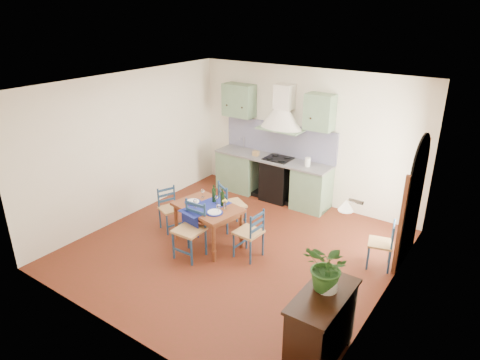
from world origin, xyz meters
name	(u,v)px	position (x,y,z in m)	size (l,w,h in m)	color
floor	(235,248)	(0.00, 0.00, 0.00)	(5.00, 5.00, 0.00)	#4E2510
back_wall	(280,152)	(-0.47, 2.29, 1.05)	(5.00, 0.96, 2.80)	white
right_wall	(396,210)	(2.50, 0.28, 1.34)	(0.26, 5.00, 2.80)	white
left_wall	(129,146)	(-2.50, 0.00, 1.40)	(0.04, 5.00, 2.80)	white
ceiling	(234,86)	(0.00, 0.00, 2.80)	(5.00, 5.00, 0.01)	white
dining_table	(208,211)	(-0.49, -0.12, 0.64)	(1.26, 0.98, 1.04)	brown
chair_near	(190,230)	(-0.47, -0.61, 0.49)	(0.46, 0.46, 0.95)	navy
chair_far	(230,205)	(-0.50, 0.54, 0.48)	(0.59, 0.59, 0.92)	navy
chair_left	(170,209)	(-1.41, -0.11, 0.42)	(0.49, 0.49, 0.80)	navy
chair_right	(250,233)	(0.35, -0.07, 0.45)	(0.43, 0.43, 0.87)	navy
chair_spare	(382,244)	(2.23, 0.89, 0.42)	(0.46, 0.46, 0.80)	navy
sideboard	(321,325)	(2.26, -1.46, 0.51)	(0.50, 1.05, 0.94)	black
potted_plant	(328,268)	(2.25, -1.36, 1.23)	(0.53, 0.46, 0.58)	#2B5C23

